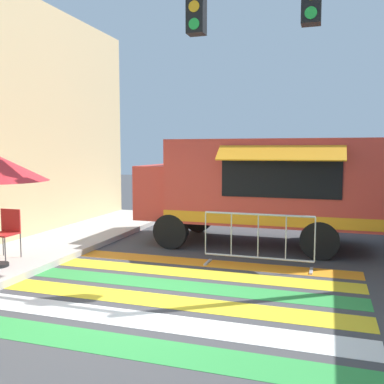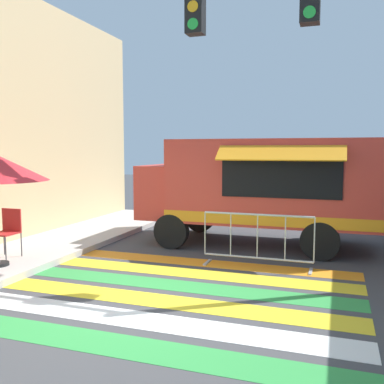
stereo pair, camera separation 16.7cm
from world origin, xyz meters
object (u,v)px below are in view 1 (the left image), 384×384
Objects in this scene: traffic_signal_pole at (311,40)px; folding_chair at (7,229)px; food_truck at (256,183)px; barricade_front at (258,241)px.

traffic_signal_pole reaches higher than folding_chair.
food_truck is 5.56m from folding_chair.
traffic_signal_pole is 2.66× the size of barricade_front.
barricade_front is (-0.92, 0.47, -3.58)m from traffic_signal_pole.
folding_chair is at bearing -142.67° from food_truck.
barricade_front is (0.40, -2.06, -0.95)m from food_truck.
traffic_signal_pole reaches higher than food_truck.
food_truck is 0.97× the size of traffic_signal_pole.
food_truck is at bearing 117.53° from traffic_signal_pole.
food_truck is at bearing 44.15° from folding_chair.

